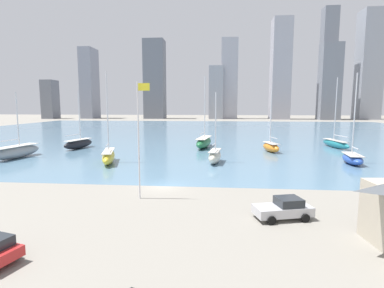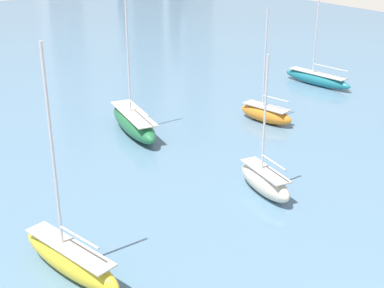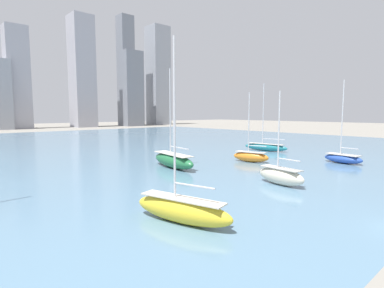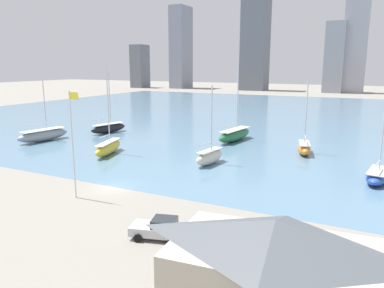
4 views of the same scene
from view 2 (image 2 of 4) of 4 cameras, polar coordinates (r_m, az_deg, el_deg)
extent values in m
cube|color=slate|center=(88.71, -19.63, 8.31)|extent=(180.00, 140.00, 0.00)
ellipsoid|color=beige|center=(42.57, 7.75, -4.02)|extent=(2.57, 6.54, 2.04)
cube|color=#BCB7AD|center=(42.15, 7.81, -2.84)|extent=(2.11, 5.36, 0.10)
cube|color=#2D2D33|center=(42.82, 7.71, -4.69)|extent=(0.30, 1.16, 0.92)
cylinder|color=silver|center=(40.78, 7.78, 3.24)|extent=(0.18, 0.18, 9.07)
cylinder|color=silver|center=(40.87, 8.72, -1.96)|extent=(0.54, 3.10, 0.14)
ellipsoid|color=#1E757F|center=(72.72, 13.19, 6.75)|extent=(3.21, 10.33, 1.62)
cube|color=#BCB7AD|center=(72.52, 13.24, 7.33)|extent=(2.63, 8.47, 0.10)
cube|color=#2D2D33|center=(72.84, 13.16, 6.41)|extent=(0.43, 1.84, 0.73)
cylinder|color=silver|center=(71.55, 13.22, 12.65)|extent=(0.18, 0.18, 13.34)
cylinder|color=silver|center=(71.22, 14.54, 7.89)|extent=(0.92, 5.23, 0.14)
ellipsoid|color=yellow|center=(33.95, -12.84, -11.98)|extent=(4.01, 8.89, 1.99)
cube|color=beige|center=(33.43, -12.98, -10.64)|extent=(3.29, 7.29, 0.10)
cube|color=#2D2D33|center=(34.26, -12.76, -12.74)|extent=(0.57, 1.56, 0.90)
cylinder|color=silver|center=(31.06, -14.68, -0.56)|extent=(0.18, 0.18, 12.25)
cylinder|color=silver|center=(32.03, -11.95, -9.70)|extent=(1.08, 3.47, 0.14)
ellipsoid|color=#236B3D|center=(54.44, -6.24, 2.21)|extent=(3.96, 11.03, 2.20)
cube|color=beige|center=(54.09, -6.29, 3.25)|extent=(3.25, 9.04, 0.10)
cube|color=#2D2D33|center=(54.66, -6.22, 1.62)|extent=(0.43, 1.94, 0.99)
cylinder|color=silver|center=(53.04, -6.89, 10.24)|extent=(0.18, 0.18, 13.06)
cylinder|color=silver|center=(52.08, -5.68, 3.85)|extent=(0.88, 5.25, 0.14)
ellipsoid|color=orange|center=(57.91, 7.88, 3.17)|extent=(3.35, 6.70, 1.78)
cube|color=#BCB7AD|center=(57.64, 7.92, 3.96)|extent=(2.74, 5.50, 0.10)
cube|color=#2D2D33|center=(58.07, 7.85, 2.72)|extent=(0.42, 1.16, 0.80)
cylinder|color=silver|center=(56.50, 7.81, 9.03)|extent=(0.18, 0.18, 10.21)
cylinder|color=silver|center=(56.66, 8.92, 4.80)|extent=(0.88, 3.21, 0.14)
camera|label=1|loc=(33.64, 84.44, -18.15)|focal=28.00mm
camera|label=3|loc=(15.92, -48.79, -33.04)|focal=28.00mm
camera|label=4|loc=(50.27, 76.93, -2.22)|focal=35.00mm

